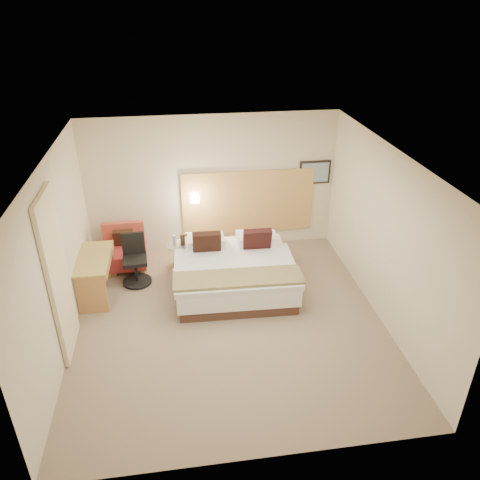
{
  "coord_description": "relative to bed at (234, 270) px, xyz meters",
  "views": [
    {
      "loc": [
        -0.69,
        -5.9,
        4.66
      ],
      "look_at": [
        0.28,
        0.69,
        1.08
      ],
      "focal_mm": 35.0,
      "sensor_mm": 36.0,
      "label": 1
    }
  ],
  "objects": [
    {
      "name": "bottle_a",
      "position": [
        -1.0,
        0.64,
        0.33
      ],
      "size": [
        0.07,
        0.07,
        0.2
      ],
      "primitive_type": "cylinder",
      "rotation": [
        0.0,
        0.0,
        0.16
      ],
      "color": "#91B1E0",
      "rests_on": "side_table"
    },
    {
      "name": "headboard_panel",
      "position": [
        0.49,
        1.48,
        0.63
      ],
      "size": [
        2.6,
        0.04,
        1.3
      ],
      "primitive_type": "cube",
      "color": "tan",
      "rests_on": "wall_back"
    },
    {
      "name": "side_table",
      "position": [
        -0.9,
        0.65,
        -0.01
      ],
      "size": [
        0.58,
        0.58,
        0.56
      ],
      "color": "silver",
      "rests_on": "floor"
    },
    {
      "name": "ceiling",
      "position": [
        -0.21,
        -0.99,
        2.39
      ],
      "size": [
        4.8,
        5.0,
        0.02
      ],
      "primitive_type": "cube",
      "color": "white",
      "rests_on": "floor"
    },
    {
      "name": "curtain",
      "position": [
        -2.57,
        -1.24,
        0.9
      ],
      "size": [
        0.06,
        0.9,
        2.42
      ],
      "primitive_type": "cube",
      "color": "beige",
      "rests_on": "wall_left"
    },
    {
      "name": "desk_chair",
      "position": [
        -1.71,
        0.4,
        0.05
      ],
      "size": [
        0.54,
        0.54,
        0.91
      ],
      "color": "black",
      "rests_on": "floor"
    },
    {
      "name": "lounge_chair",
      "position": [
        -1.94,
        0.97,
        0.0
      ],
      "size": [
        0.79,
        0.7,
        0.82
      ],
      "color": "tan",
      "rests_on": "floor"
    },
    {
      "name": "wall_right",
      "position": [
        2.2,
        -0.99,
        1.03
      ],
      "size": [
        0.02,
        5.0,
        2.7
      ],
      "primitive_type": "cube",
      "color": "beige",
      "rests_on": "floor"
    },
    {
      "name": "floor",
      "position": [
        -0.21,
        -0.99,
        -0.33
      ],
      "size": [
        4.8,
        5.0,
        0.02
      ],
      "primitive_type": "cube",
      "color": "#7F6C55",
      "rests_on": "ground"
    },
    {
      "name": "wall_front",
      "position": [
        -0.21,
        -3.5,
        1.03
      ],
      "size": [
        4.8,
        0.02,
        2.7
      ],
      "primitive_type": "cube",
      "color": "beige",
      "rests_on": "floor"
    },
    {
      "name": "art_frame",
      "position": [
        1.81,
        1.49,
        1.18
      ],
      "size": [
        0.62,
        0.03,
        0.47
      ],
      "primitive_type": "cube",
      "color": "black",
      "rests_on": "wall_back"
    },
    {
      "name": "bed",
      "position": [
        0.0,
        0.0,
        0.0
      ],
      "size": [
        2.1,
        2.04,
        0.99
      ],
      "color": "#432A21",
      "rests_on": "floor"
    },
    {
      "name": "lamp_arm",
      "position": [
        -0.56,
        1.43,
        0.83
      ],
      "size": [
        0.02,
        0.12,
        0.02
      ],
      "primitive_type": "cylinder",
      "rotation": [
        1.57,
        0.0,
        0.0
      ],
      "color": "silver",
      "rests_on": "wall_back"
    },
    {
      "name": "wall_back",
      "position": [
        -0.21,
        1.52,
        1.03
      ],
      "size": [
        4.8,
        0.02,
        2.7
      ],
      "primitive_type": "cube",
      "color": "beige",
      "rests_on": "floor"
    },
    {
      "name": "art_canvas",
      "position": [
        1.81,
        1.47,
        1.18
      ],
      "size": [
        0.54,
        0.01,
        0.39
      ],
      "primitive_type": "cube",
      "color": "gray",
      "rests_on": "wall_back"
    },
    {
      "name": "menu_folder",
      "position": [
        -0.82,
        0.62,
        0.34
      ],
      "size": [
        0.14,
        0.07,
        0.22
      ],
      "primitive_type": "cube",
      "rotation": [
        0.0,
        0.0,
        0.16
      ],
      "color": "#3B2618",
      "rests_on": "side_table"
    },
    {
      "name": "wall_left",
      "position": [
        -2.62,
        -0.99,
        1.03
      ],
      "size": [
        0.02,
        5.0,
        2.7
      ],
      "primitive_type": "cube",
      "color": "beige",
      "rests_on": "floor"
    },
    {
      "name": "desk",
      "position": [
        -2.32,
        0.1,
        0.25
      ],
      "size": [
        0.55,
        1.17,
        0.73
      ],
      "color": "#AB9343",
      "rests_on": "floor"
    },
    {
      "name": "lamp_shade",
      "position": [
        -0.56,
        1.37,
        0.83
      ],
      "size": [
        0.15,
        0.15,
        0.15
      ],
      "primitive_type": "cube",
      "color": "#F2E1BD",
      "rests_on": "wall_back"
    }
  ]
}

